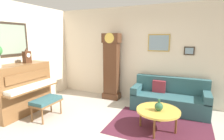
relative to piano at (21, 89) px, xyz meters
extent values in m
cube|color=#B2A899|center=(2.23, -0.19, -0.68)|extent=(6.40, 6.00, 0.10)
cube|color=beige|center=(-0.37, -0.19, 0.77)|extent=(0.10, 4.90, 2.80)
cube|color=#33281E|center=(-0.30, 0.00, 1.22)|extent=(0.03, 1.10, 0.84)
cube|color=gray|center=(-0.29, 0.00, 1.22)|extent=(0.01, 0.98, 0.72)
cube|color=beige|center=(2.23, 2.21, 0.77)|extent=(5.30, 0.10, 2.80)
cube|color=#B28E3D|center=(2.98, 2.14, 1.12)|extent=(0.60, 0.03, 0.48)
cube|color=#7A93A3|center=(2.98, 2.12, 1.12)|extent=(0.54, 0.01, 0.42)
cube|color=#33281E|center=(3.78, 2.14, 0.92)|extent=(0.26, 0.03, 0.22)
cube|color=#7A93A3|center=(3.78, 2.12, 0.92)|extent=(0.20, 0.01, 0.16)
cube|color=#4C1E2D|center=(3.32, 0.68, -0.63)|extent=(2.10, 1.50, 0.01)
cube|color=brown|center=(-0.02, 0.00, -0.01)|extent=(0.60, 1.44, 1.25)
cube|color=brown|center=(0.41, 0.00, 0.05)|extent=(0.28, 1.38, 0.04)
cube|color=white|center=(0.41, 0.00, 0.11)|extent=(0.26, 1.32, 0.08)
cube|color=brown|center=(0.30, 0.00, 0.35)|extent=(0.03, 1.20, 0.20)
cube|color=brown|center=(0.79, 0.02, -0.25)|extent=(0.42, 0.70, 0.04)
cube|color=#2D565B|center=(0.79, 0.02, -0.19)|extent=(0.40, 0.68, 0.08)
cylinder|color=brown|center=(0.95, -0.28, -0.45)|extent=(0.04, 0.04, 0.36)
cylinder|color=brown|center=(0.95, 0.32, -0.45)|extent=(0.04, 0.04, 0.36)
cylinder|color=brown|center=(0.63, -0.28, -0.45)|extent=(0.04, 0.04, 0.36)
cylinder|color=brown|center=(0.63, 0.32, -0.45)|extent=(0.04, 0.04, 0.36)
cube|color=#4C2B19|center=(1.64, 1.89, -0.54)|extent=(0.52, 0.34, 0.18)
cube|color=#4C2B19|center=(1.64, 1.89, 0.26)|extent=(0.44, 0.28, 1.78)
cube|color=#4C2B19|center=(1.64, 1.89, 1.25)|extent=(0.52, 0.32, 0.28)
cylinder|color=gold|center=(1.64, 1.74, 1.25)|extent=(0.30, 0.02, 0.30)
cylinder|color=gold|center=(1.64, 1.84, 0.32)|extent=(0.03, 0.03, 0.70)
cube|color=#2D565B|center=(3.40, 1.67, -0.42)|extent=(1.90, 0.80, 0.42)
cube|color=#2D565B|center=(3.40, 1.97, -0.01)|extent=(1.90, 0.20, 0.44)
cube|color=#2D565B|center=(2.54, 1.67, -0.13)|extent=(0.18, 0.80, 0.20)
cube|color=#2D565B|center=(4.26, 1.67, -0.13)|extent=(0.18, 0.80, 0.20)
cube|color=maroon|center=(3.10, 1.81, -0.05)|extent=(0.34, 0.12, 0.32)
cylinder|color=gold|center=(3.30, 0.53, -0.21)|extent=(0.88, 0.88, 0.04)
torus|color=brown|center=(3.30, 0.53, -0.21)|extent=(0.88, 0.88, 0.04)
cylinder|color=brown|center=(3.30, 0.89, -0.43)|extent=(0.04, 0.04, 0.41)
cylinder|color=brown|center=(3.66, 0.53, -0.43)|extent=(0.04, 0.04, 0.41)
cylinder|color=brown|center=(3.30, 0.17, -0.43)|extent=(0.04, 0.04, 0.41)
cylinder|color=brown|center=(2.94, 0.53, -0.43)|extent=(0.04, 0.04, 0.41)
cube|color=#4C2B19|center=(0.00, 0.25, 0.77)|extent=(0.12, 0.18, 0.30)
cylinder|color=white|center=(0.06, 0.25, 0.82)|extent=(0.01, 0.11, 0.11)
cone|color=#4C2B19|center=(0.00, 0.25, 0.96)|extent=(0.10, 0.10, 0.08)
cylinder|color=#234C33|center=(3.32, 0.49, -0.18)|extent=(0.09, 0.09, 0.01)
sphere|color=#285638|center=(3.32, 0.49, -0.10)|extent=(0.17, 0.17, 0.17)
cylinder|color=#285638|center=(3.32, 0.49, 0.01)|extent=(0.04, 0.04, 0.08)
camera|label=1|loc=(3.81, -2.91, 1.27)|focal=27.97mm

